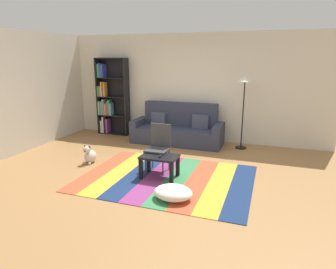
{
  "coord_description": "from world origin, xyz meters",
  "views": [
    {
      "loc": [
        1.94,
        -4.9,
        2.11
      ],
      "look_at": [
        0.08,
        0.37,
        0.65
      ],
      "focal_mm": 31.67,
      "sensor_mm": 36.0,
      "label": 1
    }
  ],
  "objects_px": {
    "coffee_table": "(159,160)",
    "folding_chair": "(159,144)",
    "bookshelf": "(109,100)",
    "dog": "(90,155)",
    "couch": "(178,130)",
    "pouf": "(173,193)",
    "standing_lamp": "(245,88)",
    "tv_remote": "(160,156)"
  },
  "relations": [
    {
      "from": "coffee_table",
      "to": "folding_chair",
      "type": "height_order",
      "value": "folding_chair"
    },
    {
      "from": "couch",
      "to": "pouf",
      "type": "height_order",
      "value": "couch"
    },
    {
      "from": "standing_lamp",
      "to": "folding_chair",
      "type": "xyz_separation_m",
      "value": [
        -1.33,
        -1.99,
        -0.9
      ]
    },
    {
      "from": "coffee_table",
      "to": "pouf",
      "type": "relative_size",
      "value": 1.1
    },
    {
      "from": "couch",
      "to": "folding_chair",
      "type": "xyz_separation_m",
      "value": [
        0.24,
        -1.94,
        0.2
      ]
    },
    {
      "from": "bookshelf",
      "to": "dog",
      "type": "distance_m",
      "value": 2.58
    },
    {
      "from": "couch",
      "to": "coffee_table",
      "type": "bearing_deg",
      "value": -80.56
    },
    {
      "from": "couch",
      "to": "coffee_table",
      "type": "xyz_separation_m",
      "value": [
        0.38,
        -2.27,
        -0.01
      ]
    },
    {
      "from": "couch",
      "to": "dog",
      "type": "xyz_separation_m",
      "value": [
        -1.26,
        -2.02,
        -0.18
      ]
    },
    {
      "from": "couch",
      "to": "bookshelf",
      "type": "relative_size",
      "value": 1.08
    },
    {
      "from": "couch",
      "to": "folding_chair",
      "type": "distance_m",
      "value": 1.96
    },
    {
      "from": "couch",
      "to": "standing_lamp",
      "type": "relative_size",
      "value": 1.32
    },
    {
      "from": "coffee_table",
      "to": "tv_remote",
      "type": "height_order",
      "value": "tv_remote"
    },
    {
      "from": "coffee_table",
      "to": "pouf",
      "type": "xyz_separation_m",
      "value": [
        0.5,
        -0.72,
        -0.22
      ]
    },
    {
      "from": "coffee_table",
      "to": "pouf",
      "type": "bearing_deg",
      "value": -55.37
    },
    {
      "from": "bookshelf",
      "to": "folding_chair",
      "type": "height_order",
      "value": "bookshelf"
    },
    {
      "from": "bookshelf",
      "to": "standing_lamp",
      "type": "relative_size",
      "value": 1.22
    },
    {
      "from": "standing_lamp",
      "to": "couch",
      "type": "bearing_deg",
      "value": -178.04
    },
    {
      "from": "standing_lamp",
      "to": "tv_remote",
      "type": "height_order",
      "value": "standing_lamp"
    },
    {
      "from": "dog",
      "to": "folding_chair",
      "type": "relative_size",
      "value": 0.44
    },
    {
      "from": "coffee_table",
      "to": "folding_chair",
      "type": "xyz_separation_m",
      "value": [
        -0.14,
        0.34,
        0.21
      ]
    },
    {
      "from": "folding_chair",
      "to": "coffee_table",
      "type": "bearing_deg",
      "value": -19.7
    },
    {
      "from": "pouf",
      "to": "couch",
      "type": "bearing_deg",
      "value": 106.33
    },
    {
      "from": "tv_remote",
      "to": "folding_chair",
      "type": "distance_m",
      "value": 0.43
    },
    {
      "from": "tv_remote",
      "to": "folding_chair",
      "type": "height_order",
      "value": "folding_chair"
    },
    {
      "from": "tv_remote",
      "to": "dog",
      "type": "bearing_deg",
      "value": 158.16
    },
    {
      "from": "bookshelf",
      "to": "dog",
      "type": "relative_size",
      "value": 5.28
    },
    {
      "from": "bookshelf",
      "to": "dog",
      "type": "bearing_deg",
      "value": -69.89
    },
    {
      "from": "pouf",
      "to": "tv_remote",
      "type": "xyz_separation_m",
      "value": [
        -0.47,
        0.69,
        0.31
      ]
    },
    {
      "from": "couch",
      "to": "tv_remote",
      "type": "bearing_deg",
      "value": -79.96
    },
    {
      "from": "bookshelf",
      "to": "folding_chair",
      "type": "xyz_separation_m",
      "value": [
        2.34,
        -2.22,
        -0.43
      ]
    },
    {
      "from": "pouf",
      "to": "coffee_table",
      "type": "bearing_deg",
      "value": 124.63
    },
    {
      "from": "dog",
      "to": "standing_lamp",
      "type": "relative_size",
      "value": 0.23
    },
    {
      "from": "dog",
      "to": "folding_chair",
      "type": "bearing_deg",
      "value": 3.11
    },
    {
      "from": "bookshelf",
      "to": "pouf",
      "type": "bearing_deg",
      "value": -47.79
    },
    {
      "from": "dog",
      "to": "tv_remote",
      "type": "relative_size",
      "value": 2.65
    },
    {
      "from": "couch",
      "to": "folding_chair",
      "type": "height_order",
      "value": "couch"
    },
    {
      "from": "couch",
      "to": "tv_remote",
      "type": "xyz_separation_m",
      "value": [
        0.41,
        -2.31,
        0.09
      ]
    },
    {
      "from": "coffee_table",
      "to": "folding_chair",
      "type": "distance_m",
      "value": 0.42
    },
    {
      "from": "folding_chair",
      "to": "dog",
      "type": "bearing_deg",
      "value": -128.51
    },
    {
      "from": "couch",
      "to": "pouf",
      "type": "xyz_separation_m",
      "value": [
        0.88,
        -3.0,
        -0.22
      ]
    },
    {
      "from": "standing_lamp",
      "to": "tv_remote",
      "type": "xyz_separation_m",
      "value": [
        -1.16,
        -2.37,
        -1.0
      ]
    }
  ]
}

